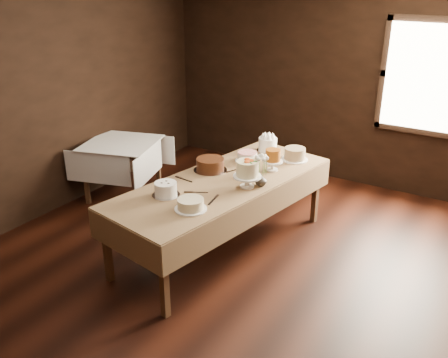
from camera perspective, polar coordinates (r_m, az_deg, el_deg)
floor at (r=5.11m, az=-1.21°, el=-10.61°), size 5.00×6.00×0.01m
wall_back at (r=7.09m, az=12.30°, el=10.97°), size 5.00×0.02×2.80m
wall_left at (r=6.17m, az=-21.39°, el=8.10°), size 0.02×6.00×2.80m
window at (r=6.68m, az=22.91°, el=10.71°), size 1.10×0.05×1.30m
display_table at (r=5.15m, az=-0.19°, el=-0.81°), size 1.44×2.73×0.80m
side_table at (r=6.60m, az=-11.82°, el=3.45°), size 1.12×1.12×0.75m
cake_meringue at (r=5.97m, az=5.09°, el=3.98°), size 0.31×0.31×0.17m
cake_speckled at (r=5.73m, az=8.22°, el=2.86°), size 0.34×0.34×0.14m
cake_lattice at (r=5.64m, az=2.72°, el=2.53°), size 0.28×0.28×0.10m
cake_caramel at (r=5.38m, az=5.67°, el=2.08°), size 0.22×0.22×0.25m
cake_chocolate at (r=5.36m, az=-1.61°, el=1.64°), size 0.37×0.37×0.14m
cake_flowers at (r=4.94m, az=2.71°, el=0.41°), size 0.30×0.30×0.29m
cake_swirl at (r=4.80m, az=-6.77°, el=-1.23°), size 0.28×0.28×0.14m
cake_cream at (r=4.51m, az=-3.89°, el=-2.98°), size 0.31×0.31×0.11m
cake_server_a at (r=4.86m, az=-2.74°, el=-1.57°), size 0.22×0.14×0.01m
cake_server_b at (r=4.66m, az=-1.47°, el=-2.67°), size 0.07×0.24×0.01m
cake_server_c at (r=5.39m, az=1.24°, el=1.05°), size 0.12×0.23×0.01m
cake_server_d at (r=5.15m, az=3.83°, el=-0.13°), size 0.24×0.08×0.01m
cake_server_e at (r=5.14m, az=-4.31°, el=-0.17°), size 0.24×0.05×0.01m
flower_vase at (r=5.01m, az=4.31°, el=-0.12°), size 0.13×0.13×0.12m
flower_bouquet at (r=4.94m, az=4.37°, el=1.81°), size 0.14×0.14×0.20m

